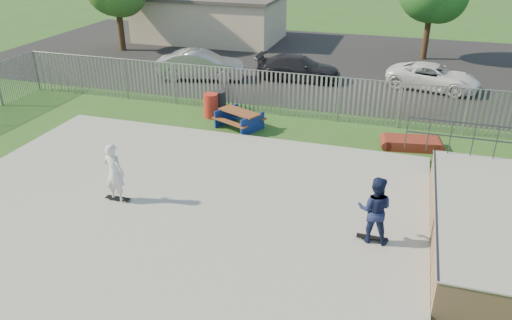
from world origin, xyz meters
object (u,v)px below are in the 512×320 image
(car_silver, at_px, (201,65))
(skater_navy, at_px, (375,210))
(picnic_table, at_px, (239,119))
(trash_bin_red, at_px, (211,106))
(skater_white, at_px, (114,173))
(funbox, at_px, (411,143))
(car_white, at_px, (433,77))
(car_dark, at_px, (298,68))
(trash_bin_grey, at_px, (219,102))

(car_silver, bearing_deg, skater_navy, -154.37)
(picnic_table, height_order, car_silver, car_silver)
(trash_bin_red, bearing_deg, skater_white, -89.27)
(trash_bin_red, height_order, skater_navy, skater_navy)
(funbox, relative_size, car_white, 0.45)
(skater_navy, bearing_deg, car_dark, -69.56)
(trash_bin_grey, height_order, car_silver, car_silver)
(picnic_table, height_order, skater_white, skater_white)
(car_silver, height_order, car_white, car_silver)
(trash_bin_grey, relative_size, skater_navy, 0.54)
(trash_bin_red, height_order, car_silver, car_silver)
(trash_bin_grey, height_order, car_dark, car_dark)
(trash_bin_red, relative_size, skater_white, 0.57)
(funbox, xyz_separation_m, car_white, (0.80, 8.09, 0.47))
(skater_white, bearing_deg, car_silver, -68.36)
(funbox, relative_size, trash_bin_grey, 2.02)
(car_dark, distance_m, car_white, 7.08)
(funbox, height_order, car_white, car_white)
(car_silver, height_order, car_dark, car_silver)
(trash_bin_red, distance_m, trash_bin_grey, 0.63)
(funbox, xyz_separation_m, car_dark, (-6.27, 7.65, 0.49))
(car_silver, distance_m, car_dark, 5.39)
(trash_bin_red, xyz_separation_m, skater_navy, (7.83, -7.81, 0.56))
(funbox, distance_m, skater_navy, 7.09)
(picnic_table, distance_m, car_silver, 7.66)
(car_dark, height_order, skater_navy, skater_navy)
(trash_bin_red, bearing_deg, funbox, -5.50)
(car_dark, bearing_deg, skater_navy, -162.09)
(car_dark, relative_size, skater_navy, 2.43)
(funbox, relative_size, car_silver, 0.44)
(trash_bin_red, relative_size, car_white, 0.23)
(car_silver, distance_m, car_white, 12.40)
(trash_bin_grey, xyz_separation_m, skater_white, (-0.04, -8.61, 0.58))
(skater_white, bearing_deg, car_dark, -89.38)
(picnic_table, relative_size, trash_bin_grey, 2.21)
(trash_bin_red, height_order, car_dark, car_dark)
(car_dark, distance_m, skater_navy, 15.60)
(trash_bin_grey, xyz_separation_m, car_dark, (2.28, 6.20, 0.17))
(trash_bin_red, distance_m, car_white, 11.95)
(trash_bin_red, xyz_separation_m, car_white, (9.49, 7.26, 0.12))
(skater_navy, bearing_deg, skater_white, 1.45)
(funbox, height_order, skater_white, skater_white)
(car_dark, xyz_separation_m, skater_navy, (5.41, -14.63, 0.41))
(funbox, bearing_deg, car_dark, 120.15)
(trash_bin_grey, bearing_deg, skater_navy, -47.63)
(picnic_table, height_order, trash_bin_red, trash_bin_red)
(funbox, relative_size, skater_white, 1.10)
(picnic_table, distance_m, trash_bin_grey, 2.12)
(skater_white, bearing_deg, skater_navy, -169.16)
(picnic_table, bearing_deg, skater_white, -77.60)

